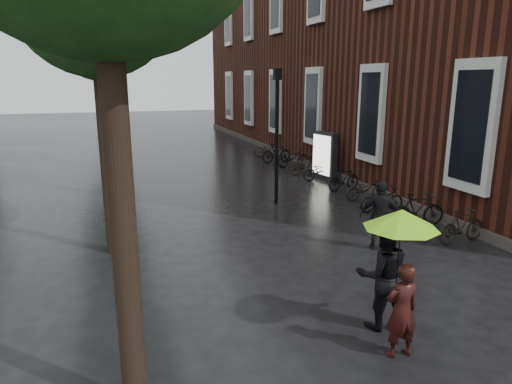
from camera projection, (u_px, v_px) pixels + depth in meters
name	position (u px, v px, depth m)	size (l,w,h in m)	color
brick_building	(365.00, 48.00, 26.09)	(10.20, 33.20, 12.00)	#38160F
street_trees	(98.00, 26.00, 18.27)	(4.33, 34.03, 8.91)	black
person_burgundy	(402.00, 311.00, 7.05)	(0.57, 0.37, 1.55)	black
person_black	(383.00, 275.00, 7.87)	(0.95, 0.74, 1.95)	black
lime_umbrella	(401.00, 219.00, 7.13)	(1.20, 1.20, 1.77)	black
pedestrian_walking	(381.00, 216.00, 11.52)	(1.05, 0.44, 1.79)	black
parked_bicycles	(326.00, 172.00, 19.09)	(2.10, 15.33, 1.01)	black
ad_lightbox	(324.00, 156.00, 19.68)	(0.31, 1.37, 2.06)	black
lamp_post	(277.00, 123.00, 15.45)	(0.24, 0.24, 4.60)	black
cycle_sign	(112.00, 132.00, 21.26)	(0.15, 0.51, 2.83)	#262628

